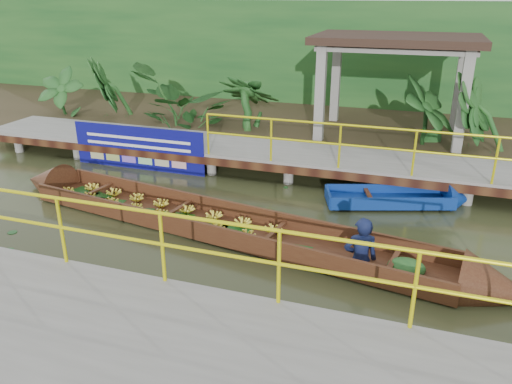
% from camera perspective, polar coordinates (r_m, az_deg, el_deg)
% --- Properties ---
extents(ground, '(80.00, 80.00, 0.00)m').
position_cam_1_polar(ground, '(10.00, -5.91, -3.58)').
color(ground, '#2C3219').
rests_on(ground, ground).
extents(land_strip, '(30.00, 8.00, 0.45)m').
position_cam_1_polar(land_strip, '(16.65, 4.71, 7.76)').
color(land_strip, '#352D1A').
rests_on(land_strip, ground).
extents(far_dock, '(16.00, 2.06, 1.66)m').
position_cam_1_polar(far_dock, '(12.80, 0.36, 4.63)').
color(far_dock, slate).
rests_on(far_dock, ground).
extents(near_dock, '(18.00, 2.40, 1.73)m').
position_cam_1_polar(near_dock, '(6.31, -13.61, -18.05)').
color(near_dock, slate).
rests_on(near_dock, ground).
extents(pavilion, '(4.40, 3.00, 3.00)m').
position_cam_1_polar(pavilion, '(14.58, 15.76, 15.38)').
color(pavilion, slate).
rests_on(pavilion, ground).
extents(foliage_backdrop, '(30.00, 0.80, 4.00)m').
position_cam_1_polar(foliage_backdrop, '(18.72, 6.81, 14.79)').
color(foliage_backdrop, '#16451B').
rests_on(foliage_backdrop, ground).
extents(vendor_boat, '(10.75, 2.77, 2.04)m').
position_cam_1_polar(vendor_boat, '(9.45, -2.93, -3.71)').
color(vendor_boat, '#3A1A0F').
rests_on(vendor_boat, ground).
extents(moored_blue_boat, '(3.17, 1.72, 0.74)m').
position_cam_1_polar(moored_blue_boat, '(11.33, 18.55, -0.79)').
color(moored_blue_boat, navy).
rests_on(moored_blue_boat, ground).
extents(blue_banner, '(3.67, 0.04, 1.15)m').
position_cam_1_polar(blue_banner, '(13.16, -13.31, 4.87)').
color(blue_banner, navy).
rests_on(blue_banner, ground).
extents(tropical_plants, '(14.29, 1.29, 1.62)m').
position_cam_1_polar(tropical_plants, '(14.73, -2.17, 10.07)').
color(tropical_plants, '#16451B').
rests_on(tropical_plants, ground).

